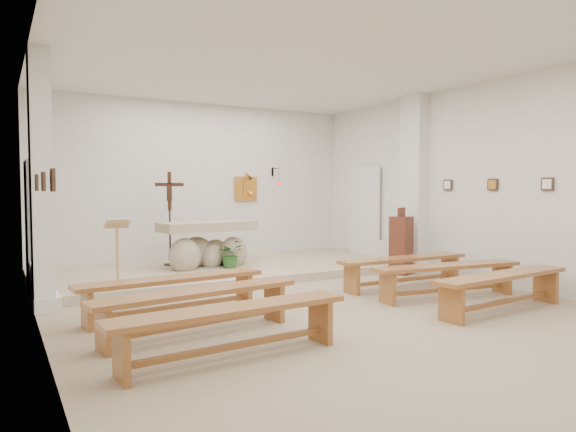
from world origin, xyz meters
TOP-DOWN VIEW (x-y plane):
  - ground at (0.00, 0.00)m, footprint 7.00×10.00m
  - wall_left at (-3.49, 0.00)m, footprint 0.02×10.00m
  - wall_right at (3.49, 0.00)m, footprint 0.02×10.00m
  - wall_back at (0.00, 4.99)m, footprint 7.00×0.02m
  - ceiling at (0.00, 0.00)m, footprint 7.00×10.00m
  - sanctuary_platform at (0.00, 3.50)m, footprint 6.98×3.00m
  - pilaster_left at (-3.37, 2.00)m, footprint 0.26×0.55m
  - pilaster_right at (3.37, 2.00)m, footprint 0.26×0.55m
  - gold_wall_relief at (1.05, 4.96)m, footprint 0.55×0.04m
  - sanctuary_lamp at (1.75, 4.71)m, footprint 0.11×0.36m
  - station_frame_left_front at (-3.47, -0.80)m, footprint 0.03×0.20m
  - station_frame_left_mid at (-3.47, 0.20)m, footprint 0.03×0.20m
  - station_frame_left_rear at (-3.47, 1.20)m, footprint 0.03×0.20m
  - station_frame_right_front at (3.47, -0.80)m, footprint 0.03×0.20m
  - station_frame_right_mid at (3.47, 0.20)m, footprint 0.03×0.20m
  - station_frame_right_rear at (3.47, 1.20)m, footprint 0.03×0.20m
  - radiator_left at (-3.43, 2.70)m, footprint 0.10×0.85m
  - radiator_right at (3.43, 2.70)m, footprint 0.10×0.85m
  - altar at (-0.40, 3.63)m, footprint 1.91×0.91m
  - lectern at (-2.25, 2.69)m, footprint 0.38×0.32m
  - crucifix_stand at (-0.96, 4.15)m, footprint 0.53×0.25m
  - potted_plant at (-0.07, 3.26)m, footprint 0.59×0.56m
  - donation_pedestal at (2.87, 1.79)m, footprint 0.44×0.44m
  - bench_left_front at (-1.96, 0.72)m, footprint 2.46×0.59m
  - bench_right_front at (1.96, 0.72)m, footprint 2.45×0.43m
  - bench_left_second at (-1.96, -0.24)m, footprint 2.47×0.72m
  - bench_right_second at (1.96, -0.24)m, footprint 2.47×0.72m
  - bench_left_third at (-1.96, -1.20)m, footprint 2.46×0.54m
  - bench_right_third at (1.96, -1.20)m, footprint 2.46×0.57m

SIDE VIEW (x-z plane):
  - ground at x=0.00m, z-range 0.00..0.00m
  - sanctuary_platform at x=0.00m, z-range 0.00..0.15m
  - radiator_left at x=-3.43m, z-range 0.01..0.53m
  - radiator_right at x=3.43m, z-range 0.01..0.53m
  - bench_left_front at x=-1.96m, z-range 0.13..0.64m
  - bench_right_front at x=1.96m, z-range 0.13..0.64m
  - bench_left_second at x=-1.96m, z-range 0.13..0.64m
  - bench_right_second at x=1.96m, z-range 0.13..0.64m
  - bench_left_third at x=-1.96m, z-range 0.13..0.64m
  - bench_right_third at x=1.96m, z-range 0.13..0.64m
  - potted_plant at x=-0.07m, z-range 0.15..0.68m
  - altar at x=-0.40m, z-range 0.04..0.99m
  - donation_pedestal at x=2.87m, z-range -0.08..1.21m
  - lectern at x=-2.25m, z-range 0.14..1.18m
  - crucifix_stand at x=-0.96m, z-range 0.29..2.12m
  - gold_wall_relief at x=1.05m, z-range 1.38..1.92m
  - station_frame_left_front at x=-3.47m, z-range 1.62..1.82m
  - station_frame_left_mid at x=-3.47m, z-range 1.62..1.82m
  - station_frame_left_rear at x=-3.47m, z-range 1.62..1.82m
  - station_frame_right_front at x=3.47m, z-range 1.62..1.82m
  - station_frame_right_mid at x=3.47m, z-range 1.62..1.82m
  - station_frame_right_rear at x=3.47m, z-range 1.62..1.82m
  - wall_left at x=-3.49m, z-range 0.00..3.50m
  - wall_right at x=3.49m, z-range 0.00..3.50m
  - wall_back at x=0.00m, z-range 0.00..3.50m
  - pilaster_left at x=-3.37m, z-range 0.00..3.50m
  - pilaster_right at x=3.37m, z-range 0.00..3.50m
  - sanctuary_lamp at x=1.75m, z-range 1.59..2.03m
  - ceiling at x=0.00m, z-range 3.48..3.50m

